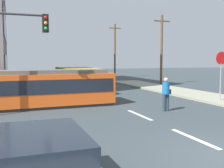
{
  "coord_description": "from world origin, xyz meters",
  "views": [
    {
      "loc": [
        -5.49,
        -5.19,
        2.53
      ],
      "look_at": [
        -0.44,
        8.45,
        1.25
      ],
      "focal_mm": 43.83,
      "sensor_mm": 36.0,
      "label": 1
    }
  ],
  "objects_px": {
    "parked_sedan_near": "(38,161)",
    "stop_sign": "(221,66)",
    "traffic_light_mast": "(13,41)",
    "pedestrian_crossing": "(166,92)",
    "utility_pole_mid": "(162,48)",
    "utility_pole_far": "(115,50)",
    "streetcar_tram": "(42,88)",
    "city_bus": "(77,79)"
  },
  "relations": [
    {
      "from": "parked_sedan_near",
      "to": "stop_sign",
      "type": "height_order",
      "value": "stop_sign"
    },
    {
      "from": "utility_pole_mid",
      "to": "city_bus",
      "type": "bearing_deg",
      "value": -158.15
    },
    {
      "from": "streetcar_tram",
      "to": "city_bus",
      "type": "bearing_deg",
      "value": 59.41
    },
    {
      "from": "parked_sedan_near",
      "to": "stop_sign",
      "type": "relative_size",
      "value": 1.47
    },
    {
      "from": "city_bus",
      "to": "utility_pole_far",
      "type": "xyz_separation_m",
      "value": [
        9.44,
        16.49,
        2.91
      ]
    },
    {
      "from": "city_bus",
      "to": "utility_pole_mid",
      "type": "bearing_deg",
      "value": 21.85
    },
    {
      "from": "traffic_light_mast",
      "to": "pedestrian_crossing",
      "type": "bearing_deg",
      "value": -12.93
    },
    {
      "from": "pedestrian_crossing",
      "to": "utility_pole_far",
      "type": "xyz_separation_m",
      "value": [
        6.99,
        25.39,
        3.07
      ]
    },
    {
      "from": "stop_sign",
      "to": "traffic_light_mast",
      "type": "xyz_separation_m",
      "value": [
        -11.54,
        0.31,
        1.17
      ]
    },
    {
      "from": "streetcar_tram",
      "to": "traffic_light_mast",
      "type": "height_order",
      "value": "traffic_light_mast"
    },
    {
      "from": "pedestrian_crossing",
      "to": "stop_sign",
      "type": "distance_m",
      "value": 4.87
    },
    {
      "from": "city_bus",
      "to": "pedestrian_crossing",
      "type": "xyz_separation_m",
      "value": [
        2.44,
        -8.9,
        -0.16
      ]
    },
    {
      "from": "parked_sedan_near",
      "to": "stop_sign",
      "type": "xyz_separation_m",
      "value": [
        11.26,
        7.76,
        1.57
      ]
    },
    {
      "from": "stop_sign",
      "to": "traffic_light_mast",
      "type": "bearing_deg",
      "value": 178.47
    },
    {
      "from": "parked_sedan_near",
      "to": "utility_pole_far",
      "type": "distance_m",
      "value": 34.84
    },
    {
      "from": "stop_sign",
      "to": "utility_pole_mid",
      "type": "xyz_separation_m",
      "value": [
        2.72,
        11.48,
        1.49
      ]
    },
    {
      "from": "streetcar_tram",
      "to": "utility_pole_mid",
      "type": "bearing_deg",
      "value": 35.73
    },
    {
      "from": "parked_sedan_near",
      "to": "traffic_light_mast",
      "type": "height_order",
      "value": "traffic_light_mast"
    },
    {
      "from": "parked_sedan_near",
      "to": "stop_sign",
      "type": "bearing_deg",
      "value": 34.55
    },
    {
      "from": "parked_sedan_near",
      "to": "traffic_light_mast",
      "type": "bearing_deg",
      "value": 92.0
    },
    {
      "from": "pedestrian_crossing",
      "to": "traffic_light_mast",
      "type": "bearing_deg",
      "value": 167.07
    },
    {
      "from": "stop_sign",
      "to": "streetcar_tram",
      "type": "bearing_deg",
      "value": 167.63
    },
    {
      "from": "utility_pole_mid",
      "to": "stop_sign",
      "type": "bearing_deg",
      "value": -103.33
    },
    {
      "from": "city_bus",
      "to": "stop_sign",
      "type": "bearing_deg",
      "value": -47.45
    },
    {
      "from": "city_bus",
      "to": "parked_sedan_near",
      "type": "xyz_separation_m",
      "value": [
        -4.29,
        -15.35,
        -0.48
      ]
    },
    {
      "from": "city_bus",
      "to": "utility_pole_mid",
      "type": "xyz_separation_m",
      "value": [
        9.69,
        3.89,
        2.58
      ]
    },
    {
      "from": "streetcar_tram",
      "to": "utility_pole_mid",
      "type": "relative_size",
      "value": 1.1
    },
    {
      "from": "streetcar_tram",
      "to": "utility_pole_mid",
      "type": "xyz_separation_m",
      "value": [
        12.87,
        9.26,
        2.66
      ]
    },
    {
      "from": "city_bus",
      "to": "streetcar_tram",
      "type": "bearing_deg",
      "value": -120.59
    },
    {
      "from": "stop_sign",
      "to": "parked_sedan_near",
      "type": "bearing_deg",
      "value": -145.45
    },
    {
      "from": "traffic_light_mast",
      "to": "utility_pole_far",
      "type": "distance_m",
      "value": 27.6
    },
    {
      "from": "city_bus",
      "to": "stop_sign",
      "type": "relative_size",
      "value": 1.83
    },
    {
      "from": "pedestrian_crossing",
      "to": "utility_pole_far",
      "type": "relative_size",
      "value": 0.22
    },
    {
      "from": "city_bus",
      "to": "stop_sign",
      "type": "distance_m",
      "value": 10.37
    },
    {
      "from": "utility_pole_mid",
      "to": "utility_pole_far",
      "type": "bearing_deg",
      "value": 91.17
    },
    {
      "from": "streetcar_tram",
      "to": "traffic_light_mast",
      "type": "distance_m",
      "value": 3.33
    },
    {
      "from": "stop_sign",
      "to": "utility_pole_far",
      "type": "xyz_separation_m",
      "value": [
        2.46,
        24.09,
        1.82
      ]
    },
    {
      "from": "streetcar_tram",
      "to": "stop_sign",
      "type": "bearing_deg",
      "value": -12.37
    },
    {
      "from": "stop_sign",
      "to": "utility_pole_mid",
      "type": "distance_m",
      "value": 11.9
    },
    {
      "from": "utility_pole_mid",
      "to": "utility_pole_far",
      "type": "distance_m",
      "value": 12.61
    },
    {
      "from": "stop_sign",
      "to": "traffic_light_mast",
      "type": "distance_m",
      "value": 11.61
    },
    {
      "from": "utility_pole_far",
      "to": "streetcar_tram",
      "type": "bearing_deg",
      "value": -119.98
    }
  ]
}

